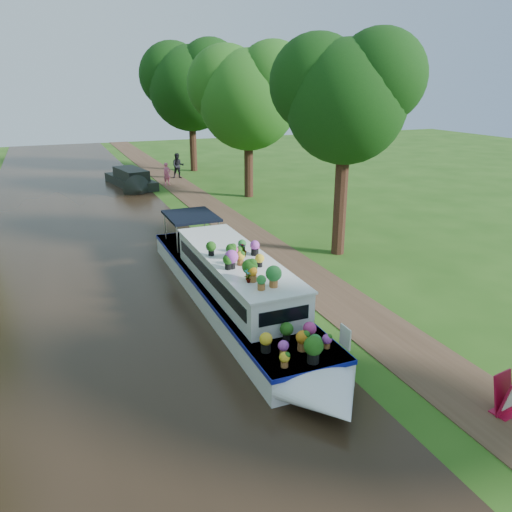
# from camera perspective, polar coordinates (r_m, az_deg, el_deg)

# --- Properties ---
(ground) EXTENTS (100.00, 100.00, 0.00)m
(ground) POSITION_cam_1_polar(r_m,az_deg,el_deg) (17.66, 3.85, -4.11)
(ground) COLOR #234E13
(ground) RESTS_ON ground
(canal_water) EXTENTS (10.00, 100.00, 0.02)m
(canal_water) POSITION_cam_1_polar(r_m,az_deg,el_deg) (16.11, -15.80, -7.20)
(canal_water) COLOR black
(canal_water) RESTS_ON ground
(towpath) EXTENTS (2.20, 100.00, 0.03)m
(towpath) POSITION_cam_1_polar(r_m,az_deg,el_deg) (18.18, 7.24, -3.46)
(towpath) COLOR #483221
(towpath) RESTS_ON ground
(plant_boat) EXTENTS (2.29, 13.52, 2.29)m
(plant_boat) POSITION_cam_1_polar(r_m,az_deg,el_deg) (15.90, -2.24, -3.47)
(plant_boat) COLOR white
(plant_boat) RESTS_ON canal_water
(tree_near_overhang) EXTENTS (5.52, 5.28, 8.99)m
(tree_near_overhang) POSITION_cam_1_polar(r_m,az_deg,el_deg) (20.76, 10.17, 17.90)
(tree_near_overhang) COLOR black
(tree_near_overhang) RESTS_ON ground
(tree_near_mid) EXTENTS (6.90, 6.60, 9.40)m
(tree_near_mid) POSITION_cam_1_polar(r_m,az_deg,el_deg) (31.83, -0.97, 18.25)
(tree_near_mid) COLOR black
(tree_near_mid) RESTS_ON ground
(tree_near_far) EXTENTS (7.59, 7.26, 10.30)m
(tree_near_far) POSITION_cam_1_polar(r_m,az_deg,el_deg) (42.10, -7.55, 19.17)
(tree_near_far) COLOR black
(tree_near_far) RESTS_ON ground
(second_boat) EXTENTS (2.92, 6.85, 1.27)m
(second_boat) POSITION_cam_1_polar(r_m,az_deg,el_deg) (36.54, -14.06, 8.47)
(second_boat) COLOR black
(second_boat) RESTS_ON canal_water
(sandwich_board) EXTENTS (0.61, 0.54, 0.93)m
(sandwich_board) POSITION_cam_1_polar(r_m,az_deg,el_deg) (12.64, 26.80, -14.21)
(sandwich_board) COLOR maroon
(sandwich_board) RESTS_ON towpath
(pedestrian_pink) EXTENTS (0.67, 0.56, 1.58)m
(pedestrian_pink) POSITION_cam_1_polar(r_m,az_deg,el_deg) (36.53, -10.14, 9.23)
(pedestrian_pink) COLOR #E05C82
(pedestrian_pink) RESTS_ON towpath
(pedestrian_dark) EXTENTS (1.06, 0.91, 1.89)m
(pedestrian_dark) POSITION_cam_1_polar(r_m,az_deg,el_deg) (39.05, -8.91, 10.16)
(pedestrian_dark) COLOR black
(pedestrian_dark) RESTS_ON towpath
(verge_plant) EXTENTS (0.39, 0.34, 0.41)m
(verge_plant) POSITION_cam_1_polar(r_m,az_deg,el_deg) (17.97, 1.07, -2.93)
(verge_plant) COLOR #386F21
(verge_plant) RESTS_ON ground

